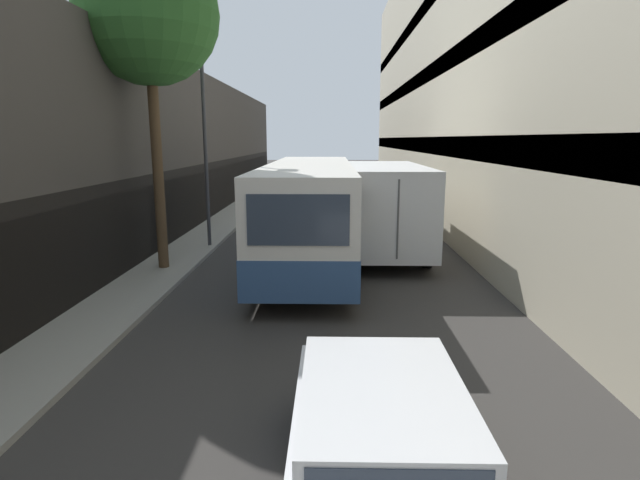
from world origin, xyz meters
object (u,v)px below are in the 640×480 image
at_px(street_tree_left, 148,14).
at_px(box_truck, 382,201).
at_px(panel_van, 310,190).
at_px(bus, 310,209).
at_px(street_lamp, 202,78).
at_px(car_hatchback, 382,450).

bearing_deg(street_tree_left, box_truck, 27.12).
height_order(panel_van, street_tree_left, street_tree_left).
bearing_deg(bus, panel_van, 92.36).
relative_size(street_lamp, street_tree_left, 0.95).
distance_m(panel_van, street_lamp, 10.21).
relative_size(panel_van, street_lamp, 0.59).
relative_size(bus, street_lamp, 1.39).
relative_size(bus, box_truck, 1.29).
bearing_deg(box_truck, bus, -143.05).
bearing_deg(box_truck, car_hatchback, -95.55).
distance_m(panel_van, street_tree_left, 13.43).
height_order(bus, box_truck, bus).
distance_m(box_truck, street_tree_left, 8.84).
bearing_deg(car_hatchback, street_tree_left, 119.57).
distance_m(bus, street_lamp, 5.47).
bearing_deg(box_truck, panel_van, 108.19).
bearing_deg(box_truck, street_tree_left, -152.88).
xyz_separation_m(street_lamp, street_tree_left, (-0.58, -2.96, 1.20)).
relative_size(panel_van, street_tree_left, 0.56).
bearing_deg(street_tree_left, panel_van, 72.67).
bearing_deg(street_lamp, car_hatchback, -69.16).
relative_size(car_hatchback, panel_van, 0.90).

